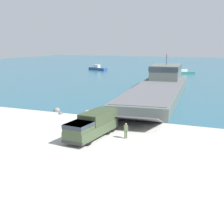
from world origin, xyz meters
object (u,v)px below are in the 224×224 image
Objects in this scene: moored_boat_a at (98,68)px; moored_boat_b at (181,72)px; landing_craft at (160,85)px; soldier_on_ramp at (126,130)px; military_truck at (92,125)px.

moored_boat_a reaches higher than moored_boat_b.
soldier_on_ramp is at bearing -88.75° from landing_craft.
landing_craft is 54.45m from moored_boat_a.
moored_boat_b is (-7.27, 72.42, -0.51)m from soldier_on_ramp.
soldier_on_ramp is 72.79m from moored_boat_b.
moored_boat_a is (-34.50, 74.69, -0.73)m from military_truck.
landing_craft is 5.50× the size of moored_boat_a.
moored_boat_a is 30.79m from moored_boat_b.
moored_boat_a reaches higher than soldier_on_ramp.
landing_craft is 26.39× the size of soldier_on_ramp.
landing_craft is 41.45m from moored_boat_b.
soldier_on_ramp is at bearing 159.71° from moored_boat_b.
moored_boat_a is at bearing 122.41° from landing_craft.
landing_craft reaches higher than military_truck.
landing_craft is 31.39m from soldier_on_ramp.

